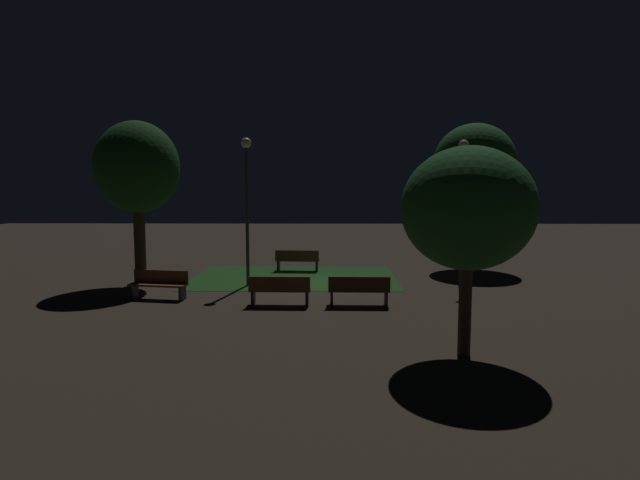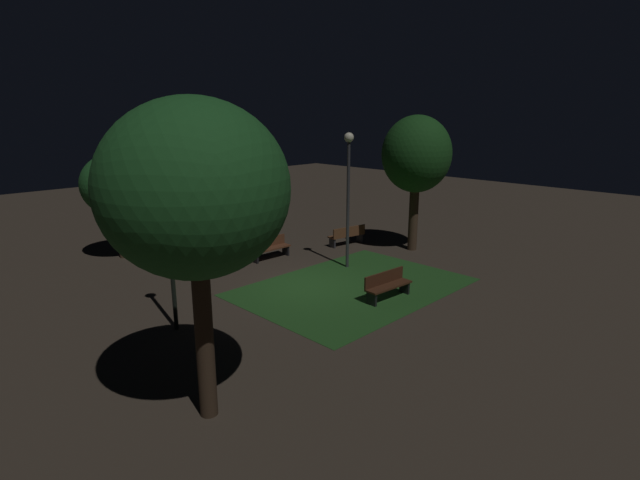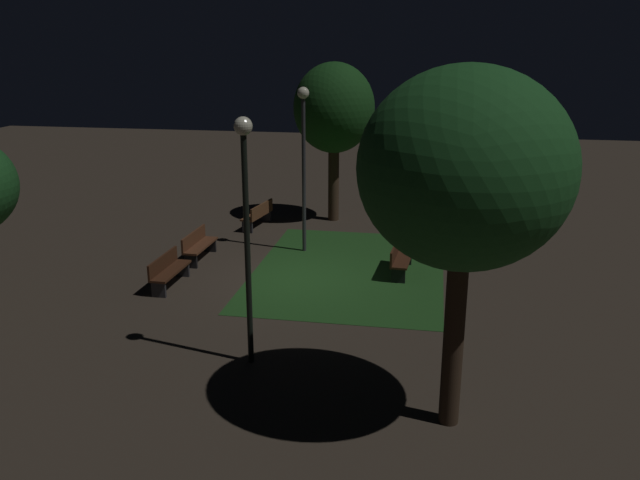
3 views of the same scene
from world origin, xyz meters
TOP-DOWN VIEW (x-y plane):
  - ground_plane at (0.00, 0.00)m, footprint 60.00×60.00m
  - grass_lawn at (-1.04, 1.23)m, footprint 7.73×5.48m
  - bench_front_right at (-1.17, -3.49)m, footprint 1.81×0.52m
  - bench_near_trees at (1.16, -3.49)m, footprint 1.81×0.51m
  - bench_front_left at (-5.01, -2.62)m, footprint 1.85×0.76m
  - bench_lawn_edge at (-1.00, 2.70)m, footprint 1.83×0.60m
  - tree_tall_center at (6.54, 4.02)m, footprint 3.43×3.43m
  - tree_back_left at (-6.48, -0.11)m, footprint 2.93×2.93m
  - tree_back_right at (3.07, -7.92)m, footprint 2.70×2.70m
  - lamp_post_plaza_east at (5.00, -0.04)m, footprint 0.36×0.36m
  - lamp_post_path_center at (-2.57, -0.44)m, footprint 0.36×0.36m

SIDE VIEW (x-z plane):
  - ground_plane at x=0.00m, z-range 0.00..0.00m
  - grass_lawn at x=-1.04m, z-range 0.00..0.01m
  - bench_front_right at x=-1.17m, z-range 0.04..0.92m
  - bench_near_trees at x=1.16m, z-range 0.04..0.92m
  - bench_front_left at x=-5.01m, z-range 0.04..0.92m
  - bench_lawn_edge at x=-1.00m, z-range 0.04..0.92m
  - tree_back_right at x=3.07m, z-range 0.88..5.19m
  - lamp_post_plaza_east at x=5.00m, z-range 0.86..5.98m
  - lamp_post_path_center at x=-2.57m, z-range 0.86..6.03m
  - tree_back_left at x=-6.48m, z-range 1.23..7.01m
  - tree_tall_center at x=6.54m, z-range 1.43..7.60m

